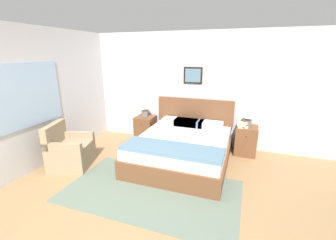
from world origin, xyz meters
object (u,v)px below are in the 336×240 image
object	(u,v)px
bed	(183,147)
table_lamp_by_door	(248,113)
nightstand_near_window	(146,128)
armchair	(70,151)
table_lamp_near_window	(145,105)
nightstand_by_door	(246,140)

from	to	relation	value
bed	table_lamp_by_door	xyz separation A→B (m)	(1.19, 0.80, 0.62)
nightstand_near_window	table_lamp_by_door	world-z (taller)	table_lamp_by_door
armchair	table_lamp_near_window	xyz separation A→B (m)	(0.80, 1.73, 0.62)
nightstand_near_window	table_lamp_by_door	size ratio (longest dim) A/B	1.32
bed	nightstand_near_window	distance (m)	1.43
table_lamp_near_window	table_lamp_by_door	distance (m)	2.39
nightstand_by_door	table_lamp_near_window	distance (m)	2.47
nightstand_near_window	table_lamp_by_door	bearing A→B (deg)	0.26
armchair	nightstand_by_door	distance (m)	3.63
armchair	table_lamp_near_window	bearing A→B (deg)	137.89
nightstand_near_window	nightstand_by_door	bearing A→B (deg)	0.00
bed	armchair	size ratio (longest dim) A/B	2.38
bed	table_lamp_near_window	xyz separation A→B (m)	(-1.20, 0.80, 0.62)
bed	nightstand_by_door	distance (m)	1.43
armchair	table_lamp_by_door	bearing A→B (deg)	101.29
bed	nightstand_by_door	bearing A→B (deg)	33.46
bed	nightstand_near_window	world-z (taller)	bed
nightstand_near_window	table_lamp_near_window	bearing A→B (deg)	124.43
armchair	table_lamp_near_window	distance (m)	2.00
bed	table_lamp_near_window	distance (m)	1.57
armchair	nightstand_near_window	size ratio (longest dim) A/B	1.42
bed	table_lamp_by_door	distance (m)	1.56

